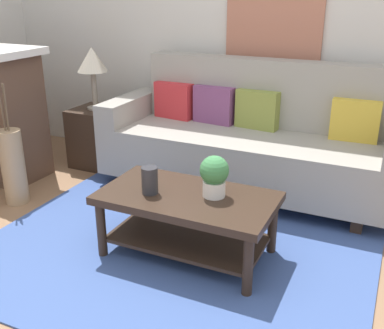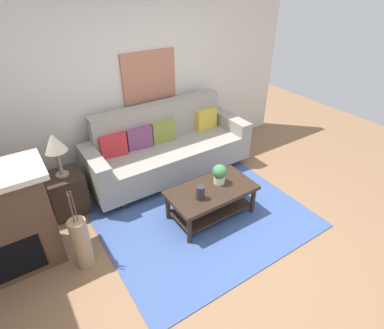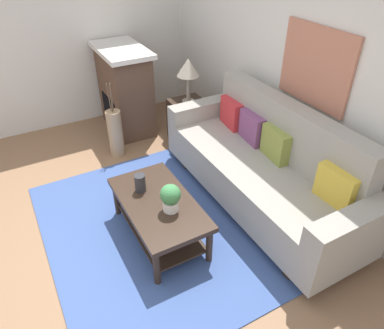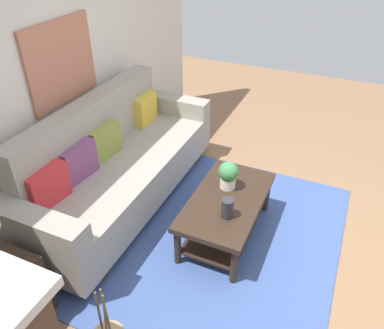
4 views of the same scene
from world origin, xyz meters
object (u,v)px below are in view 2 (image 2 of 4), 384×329
at_px(couch, 168,149).
at_px(floor_vase, 82,243).
at_px(potted_plant_tabletop, 220,173).
at_px(table_lamp, 54,144).
at_px(throw_pillow_olive, 163,131).
at_px(tabletop_vase, 200,193).
at_px(throw_pillow_crimson, 113,145).
at_px(framed_painting, 149,77).
at_px(fireplace, 3,224).
at_px(side_table, 67,193).
at_px(throw_pillow_plum, 139,138).
at_px(throw_pillow_mustard, 206,119).
at_px(coffee_table, 211,196).

distance_m(couch, floor_vase, 1.93).
xyz_separation_m(potted_plant_tabletop, table_lamp, (-1.65, 1.06, 0.42)).
xyz_separation_m(throw_pillow_olive, tabletop_vase, (-0.26, -1.36, -0.16)).
bearing_deg(couch, throw_pillow_crimson, 170.98).
bearing_deg(couch, framed_painting, 90.00).
relative_size(potted_plant_tabletop, floor_vase, 0.43).
bearing_deg(fireplace, side_table, 40.04).
distance_m(throw_pillow_plum, throw_pillow_olive, 0.39).
bearing_deg(throw_pillow_olive, throw_pillow_mustard, 0.00).
bearing_deg(throw_pillow_plum, fireplace, -157.48).
height_order(couch, floor_vase, couch).
xyz_separation_m(couch, fireplace, (-2.25, -0.65, 0.15)).
xyz_separation_m(throw_pillow_plum, coffee_table, (0.35, -1.28, -0.37)).
relative_size(couch, throw_pillow_plum, 6.83).
bearing_deg(tabletop_vase, fireplace, 163.51).
xyz_separation_m(throw_pillow_olive, floor_vase, (-1.63, -1.15, -0.38)).
bearing_deg(coffee_table, throw_pillow_olive, 88.19).
bearing_deg(throw_pillow_mustard, throw_pillow_olive, 180.00).
distance_m(throw_pillow_crimson, fireplace, 1.66).
bearing_deg(table_lamp, tabletop_vase, -43.24).
distance_m(coffee_table, framed_painting, 1.96).
bearing_deg(throw_pillow_plum, throw_pillow_mustard, 0.00).
height_order(table_lamp, floor_vase, table_lamp).
relative_size(throw_pillow_olive, tabletop_vase, 2.08).
bearing_deg(couch, fireplace, -163.97).
distance_m(throw_pillow_crimson, coffee_table, 1.52).
bearing_deg(throw_pillow_plum, framed_painting, 41.09).
relative_size(throw_pillow_crimson, potted_plant_tabletop, 1.37).
bearing_deg(table_lamp, couch, 1.58).
distance_m(throw_pillow_plum, coffee_table, 1.38).
bearing_deg(side_table, throw_pillow_olive, 6.20).
bearing_deg(throw_pillow_mustard, coffee_table, -122.72).
relative_size(throw_pillow_crimson, coffee_table, 0.33).
distance_m(couch, throw_pillow_crimson, 0.83).
bearing_deg(floor_vase, fireplace, 148.04).
relative_size(throw_pillow_mustard, coffee_table, 0.33).
distance_m(coffee_table, tabletop_vase, 0.31).
bearing_deg(throw_pillow_olive, throw_pillow_crimson, 180.00).
distance_m(tabletop_vase, floor_vase, 1.40).
xyz_separation_m(couch, table_lamp, (-1.53, -0.04, 0.56)).
height_order(fireplace, framed_painting, framed_painting).
distance_m(throw_pillow_mustard, framed_painting, 1.12).
distance_m(throw_pillow_crimson, framed_painting, 1.12).
relative_size(throw_pillow_plum, table_lamp, 0.63).
bearing_deg(throw_pillow_olive, potted_plant_tabletop, -84.58).
relative_size(throw_pillow_crimson, throw_pillow_olive, 1.00).
bearing_deg(table_lamp, framed_painting, 18.35).
bearing_deg(floor_vase, side_table, 83.98).
xyz_separation_m(couch, potted_plant_tabletop, (0.12, -1.10, 0.14)).
bearing_deg(side_table, floor_vase, -96.02).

